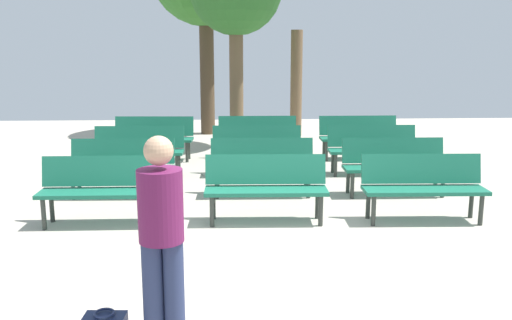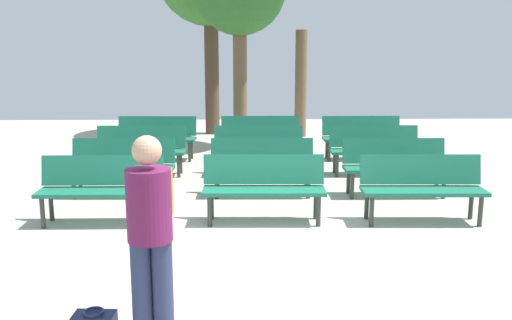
# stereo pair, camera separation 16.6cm
# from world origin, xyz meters

# --- Properties ---
(ground_plane) EXTENTS (24.00, 24.00, 0.00)m
(ground_plane) POSITION_xyz_m (0.00, 0.00, 0.00)
(ground_plane) COLOR #B2A899
(bench_r0_c0) EXTENTS (1.60, 0.49, 0.87)m
(bench_r0_c0) POSITION_xyz_m (-2.06, 1.60, 0.50)
(bench_r0_c0) COLOR #19664C
(bench_r0_c0) RESTS_ON ground_plane
(bench_r0_c1) EXTENTS (1.61, 0.52, 0.87)m
(bench_r0_c1) POSITION_xyz_m (0.07, 1.61, 0.50)
(bench_r0_c1) COLOR #19664C
(bench_r0_c1) RESTS_ON ground_plane
(bench_r0_c2) EXTENTS (1.61, 0.52, 0.87)m
(bench_r0_c2) POSITION_xyz_m (2.15, 1.55, 0.50)
(bench_r0_c2) COLOR #19664C
(bench_r0_c2) RESTS_ON ground_plane
(bench_r1_c0) EXTENTS (1.61, 0.51, 0.87)m
(bench_r1_c0) POSITION_xyz_m (-2.07, 2.99, 0.50)
(bench_r1_c0) COLOR #19664C
(bench_r1_c0) RESTS_ON ground_plane
(bench_r1_c1) EXTENTS (1.61, 0.51, 0.87)m
(bench_r1_c1) POSITION_xyz_m (0.10, 2.95, 0.50)
(bench_r1_c1) COLOR #19664C
(bench_r1_c1) RESTS_ON ground_plane
(bench_r1_c2) EXTENTS (1.60, 0.49, 0.87)m
(bench_r1_c2) POSITION_xyz_m (2.16, 2.88, 0.50)
(bench_r1_c2) COLOR #19664C
(bench_r1_c2) RESTS_ON ground_plane
(bench_r2_c0) EXTENTS (1.61, 0.50, 0.87)m
(bench_r2_c0) POSITION_xyz_m (-2.04, 4.37, 0.50)
(bench_r2_c0) COLOR #19664C
(bench_r2_c0) RESTS_ON ground_plane
(bench_r2_c1) EXTENTS (1.61, 0.51, 0.87)m
(bench_r2_c1) POSITION_xyz_m (0.08, 4.34, 0.50)
(bench_r2_c1) COLOR #19664C
(bench_r2_c1) RESTS_ON ground_plane
(bench_r2_c2) EXTENTS (1.61, 0.52, 0.87)m
(bench_r2_c2) POSITION_xyz_m (2.17, 4.31, 0.50)
(bench_r2_c2) COLOR #19664C
(bench_r2_c2) RESTS_ON ground_plane
(bench_r3_c0) EXTENTS (1.62, 0.56, 0.87)m
(bench_r3_c0) POSITION_xyz_m (-1.96, 5.74, 0.50)
(bench_r3_c0) COLOR #19664C
(bench_r3_c0) RESTS_ON ground_plane
(bench_r3_c1) EXTENTS (1.60, 0.49, 0.87)m
(bench_r3_c1) POSITION_xyz_m (0.16, 5.74, 0.50)
(bench_r3_c1) COLOR #19664C
(bench_r3_c1) RESTS_ON ground_plane
(bench_r3_c2) EXTENTS (1.60, 0.48, 0.87)m
(bench_r3_c2) POSITION_xyz_m (2.24, 5.68, 0.50)
(bench_r3_c2) COLOR #19664C
(bench_r3_c2) RESTS_ON ground_plane
(tree_0) EXTENTS (0.30, 0.30, 2.68)m
(tree_0) POSITION_xyz_m (1.28, 8.64, 1.34)
(tree_0) COLOR brown
(tree_0) RESTS_ON ground_plane
(visitor_with_backpack) EXTENTS (0.34, 0.52, 1.65)m
(visitor_with_backpack) POSITION_xyz_m (-0.91, -1.44, 0.94)
(visitor_with_backpack) COLOR navy
(visitor_with_backpack) RESTS_ON ground_plane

